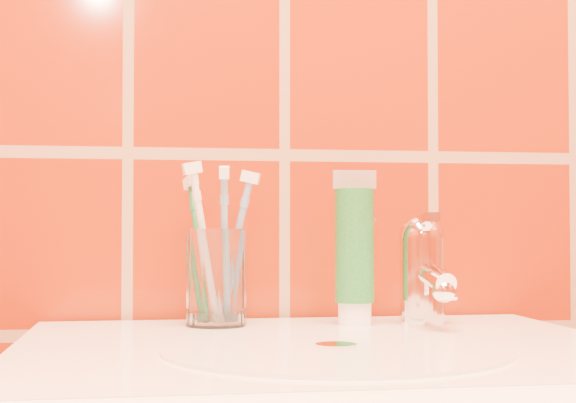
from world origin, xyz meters
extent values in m
cylinder|color=silver|center=(0.00, 0.91, 0.85)|extent=(0.30, 0.30, 0.00)
cylinder|color=white|center=(0.00, 0.91, 0.85)|extent=(0.04, 0.04, 0.00)
cylinder|color=white|center=(-0.09, 1.12, 0.90)|extent=(0.07, 0.07, 0.10)
cylinder|color=white|center=(0.06, 1.10, 0.86)|extent=(0.04, 0.04, 0.02)
cylinder|color=#176325|center=(0.06, 1.10, 0.94)|extent=(0.04, 0.04, 0.12)
cube|color=beige|center=(0.06, 1.10, 1.01)|extent=(0.05, 0.01, 0.02)
cylinder|color=white|center=(0.14, 1.09, 0.90)|extent=(0.05, 0.05, 0.09)
sphere|color=white|center=(0.14, 1.09, 0.94)|extent=(0.05, 0.05, 0.05)
cylinder|color=white|center=(0.14, 1.06, 0.91)|extent=(0.02, 0.09, 0.03)
cube|color=white|center=(0.14, 1.08, 0.96)|extent=(0.02, 0.06, 0.01)
camera|label=1|loc=(-0.16, 0.17, 0.95)|focal=55.00mm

